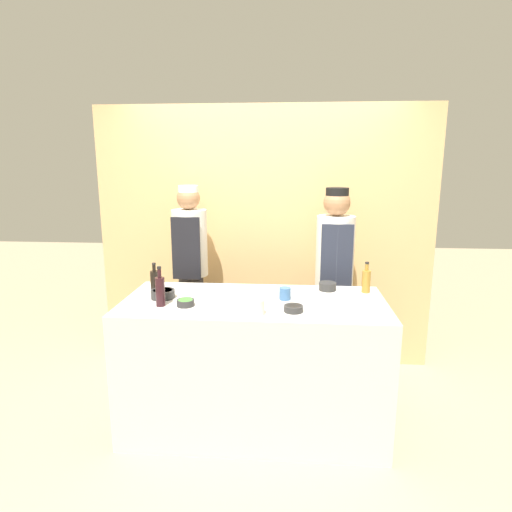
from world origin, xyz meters
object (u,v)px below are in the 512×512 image
at_px(sauce_bowl_yellow, 327,286).
at_px(sauce_bowl_brown, 163,293).
at_px(bottle_vinegar, 366,281).
at_px(cup_cream, 257,307).
at_px(chef_right, 334,277).
at_px(cutting_board, 241,293).
at_px(cup_blue, 285,294).
at_px(sauce_bowl_orange, 293,308).
at_px(chef_left, 191,273).
at_px(sauce_bowl_green, 186,302).
at_px(bottle_wine, 160,291).
at_px(bottle_soy, 155,281).

bearing_deg(sauce_bowl_yellow, sauce_bowl_brown, -166.50).
relative_size(bottle_vinegar, cup_cream, 2.32).
bearing_deg(bottle_vinegar, chef_right, 110.19).
relative_size(cutting_board, cup_cream, 3.31).
bearing_deg(sauce_bowl_brown, sauce_bowl_yellow, 13.50).
distance_m(cutting_board, cup_blue, 0.33).
bearing_deg(sauce_bowl_orange, chef_left, 133.03).
xyz_separation_m(sauce_bowl_yellow, cutting_board, (-0.63, -0.16, -0.02)).
distance_m(sauce_bowl_green, chef_left, 0.92).
bearing_deg(cup_cream, bottle_wine, 170.08).
height_order(sauce_bowl_yellow, cup_blue, cup_blue).
bearing_deg(bottle_soy, sauce_bowl_green, -44.07).
bearing_deg(bottle_soy, sauce_bowl_orange, -18.65).
distance_m(sauce_bowl_yellow, chef_right, 0.48).
distance_m(sauce_bowl_brown, bottle_vinegar, 1.47).
height_order(sauce_bowl_brown, sauce_bowl_green, sauce_bowl_brown).
bearing_deg(sauce_bowl_orange, cutting_board, 138.77).
xyz_separation_m(cutting_board, bottle_soy, (-0.64, 0.01, 0.08)).
height_order(cutting_board, bottle_wine, bottle_wine).
bearing_deg(sauce_bowl_green, sauce_bowl_orange, -4.21).
bearing_deg(bottle_wine, cutting_board, 29.81).
bearing_deg(chef_right, sauce_bowl_yellow, -101.53).
bearing_deg(bottle_soy, chef_right, 24.15).
height_order(sauce_bowl_brown, chef_left, chef_left).
relative_size(sauce_bowl_orange, cup_blue, 1.43).
xyz_separation_m(sauce_bowl_yellow, chef_left, (-1.15, 0.46, -0.05)).
xyz_separation_m(sauce_bowl_yellow, bottle_vinegar, (0.28, -0.03, 0.06)).
height_order(bottle_wine, cup_blue, bottle_wine).
bearing_deg(sauce_bowl_brown, sauce_bowl_orange, -13.04).
distance_m(sauce_bowl_orange, sauce_bowl_green, 0.72).
xyz_separation_m(sauce_bowl_brown, cutting_board, (0.54, 0.12, -0.02)).
relative_size(cup_blue, chef_right, 0.05).
bearing_deg(chef_left, bottle_wine, -89.32).
relative_size(sauce_bowl_yellow, cutting_board, 0.39).
height_order(sauce_bowl_orange, bottle_wine, bottle_wine).
relative_size(sauce_bowl_brown, bottle_soy, 0.75).
distance_m(sauce_bowl_green, bottle_soy, 0.42).
xyz_separation_m(sauce_bowl_orange, bottle_soy, (-1.02, 0.34, 0.06)).
height_order(sauce_bowl_yellow, bottle_wine, bottle_wine).
distance_m(sauce_bowl_orange, bottle_soy, 1.08).
bearing_deg(bottle_vinegar, cup_cream, -144.87).
relative_size(sauce_bowl_brown, bottle_vinegar, 0.72).
bearing_deg(sauce_bowl_orange, cup_blue, 103.40).
distance_m(sauce_bowl_brown, cup_blue, 0.86).
xyz_separation_m(sauce_bowl_yellow, chef_right, (0.09, 0.46, -0.05)).
relative_size(sauce_bowl_orange, sauce_bowl_brown, 0.74).
distance_m(bottle_soy, chef_right, 1.50).
xyz_separation_m(bottle_vinegar, chef_left, (-1.43, 0.50, -0.10)).
bearing_deg(cup_blue, bottle_vinegar, 20.17).
relative_size(bottle_wine, cup_cream, 2.73).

